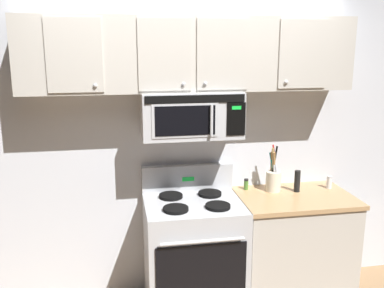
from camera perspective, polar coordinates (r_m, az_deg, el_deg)
The scene contains 9 objects.
back_wall at distance 3.61m, azimuth -0.84°, elevation 1.09°, with size 5.20×0.10×2.70m, color silver.
stove_range at distance 3.57m, azimuth 0.19°, elevation -14.16°, with size 0.76×0.69×1.12m.
over_range_microwave at distance 3.32m, azimuth -0.16°, elevation 3.98°, with size 0.76×0.43×0.35m.
upper_cabinets at distance 3.31m, azimuth -0.25°, elevation 11.77°, with size 2.50×0.36×0.55m.
counter_segment at distance 3.81m, azimuth 13.05°, elevation -12.96°, with size 0.93×0.65×0.90m.
utensil_crock_cream at distance 3.67m, azimuth 10.67°, elevation -4.49°, with size 0.12×0.12×0.39m.
salt_shaker at distance 3.86m, azimuth 17.62°, elevation -4.83°, with size 0.05×0.05×0.11m.
pepper_mill at distance 3.70m, azimuth 13.69°, elevation -4.78°, with size 0.05×0.05×0.18m, color black.
spice_jar at distance 3.68m, azimuth 7.14°, elevation -5.29°, with size 0.04×0.04×0.09m.
Camera 1 is at (-0.57, -2.69, 2.12)m, focal length 40.48 mm.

